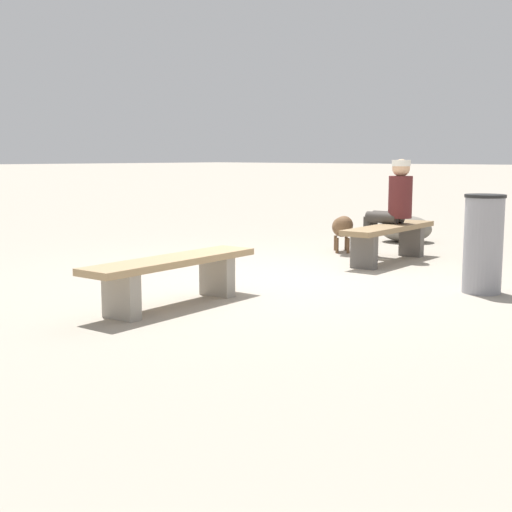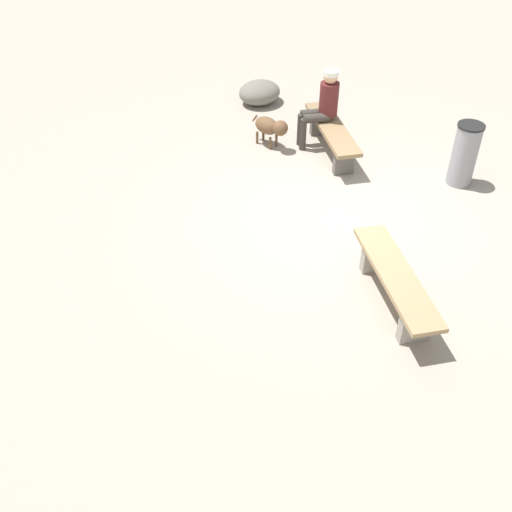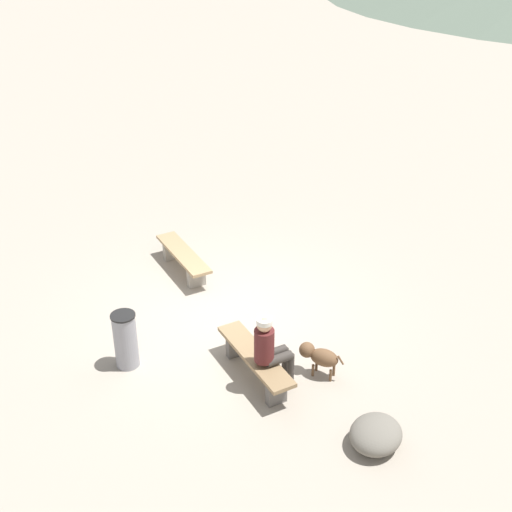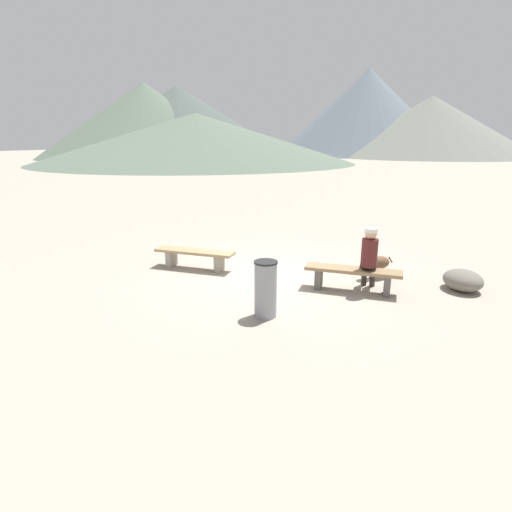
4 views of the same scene
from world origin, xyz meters
name	(u,v)px [view 4 (image 4 of 4)]	position (x,y,z in m)	size (l,w,h in m)	color
ground	(273,276)	(0.00, 0.00, -0.03)	(210.00, 210.00, 0.06)	#9E9384
bench_left	(195,256)	(-1.84, -0.27, 0.32)	(1.91, 0.55, 0.45)	gray
bench_right	(353,275)	(1.79, -0.33, 0.35)	(1.88, 0.54, 0.47)	#605B56
seated_person	(369,254)	(2.07, -0.21, 0.76)	(0.35, 0.64, 1.31)	#511E1E
dog	(376,263)	(2.12, 0.62, 0.36)	(0.62, 0.57, 0.54)	brown
trash_bin	(266,289)	(0.63, -2.09, 0.49)	(0.40, 0.40, 0.98)	gray
boulder	(463,280)	(3.82, 0.58, 0.21)	(0.81, 0.71, 0.42)	#6B665B
distant_peak_0	(145,120)	(-41.12, 50.04, 6.01)	(34.83, 34.83, 12.03)	#566656
distant_peak_1	(366,113)	(-8.80, 75.36, 7.92)	(33.62, 33.62, 15.84)	slate
distant_peak_2	(196,138)	(-25.36, 39.67, 3.13)	(41.14, 41.14, 6.26)	#566656
distant_peak_3	(178,122)	(-37.97, 55.08, 5.89)	(40.01, 40.01, 11.79)	#4C5651
distant_peak_4	(430,127)	(2.68, 71.25, 5.09)	(34.58, 34.58, 10.18)	slate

